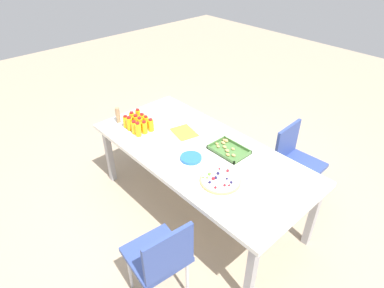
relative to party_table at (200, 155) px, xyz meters
name	(u,v)px	position (x,y,z in m)	size (l,w,h in m)	color
ground_plane	(199,207)	(0.00, 0.00, -0.66)	(12.00, 12.00, 0.00)	tan
party_table	(200,155)	(0.00, 0.00, 0.00)	(2.13, 1.00, 0.72)	silver
chair_far_right	(295,158)	(0.52, 0.82, -0.16)	(0.42, 0.42, 0.83)	#33478C
chair_near_right	(161,256)	(0.53, -0.87, -0.16)	(0.44, 0.44, 0.83)	#33478C
juice_bottle_0	(126,122)	(-0.80, -0.27, 0.12)	(0.06, 0.06, 0.13)	#F9AC14
juice_bottle_1	(130,124)	(-0.73, -0.27, 0.13)	(0.06, 0.06, 0.15)	#F9AB14
juice_bottle_2	(135,127)	(-0.64, -0.27, 0.12)	(0.06, 0.06, 0.14)	#FAAE14
juice_bottle_3	(138,130)	(-0.58, -0.27, 0.13)	(0.06, 0.06, 0.15)	#F9AF14
juice_bottle_4	(132,119)	(-0.80, -0.19, 0.13)	(0.06, 0.06, 0.14)	#F9AC14
juice_bottle_5	(136,121)	(-0.73, -0.19, 0.12)	(0.06, 0.06, 0.14)	#FAAB14
juice_bottle_6	(140,124)	(-0.65, -0.20, 0.13)	(0.06, 0.06, 0.15)	#F9AF14
juice_bottle_7	(145,128)	(-0.58, -0.20, 0.12)	(0.06, 0.06, 0.13)	#FAAC14
juice_bottle_8	(138,116)	(-0.80, -0.12, 0.13)	(0.05, 0.05, 0.15)	#FAAB14
juice_bottle_9	(142,120)	(-0.72, -0.12, 0.12)	(0.06, 0.06, 0.13)	#FAAF14
juice_bottle_10	(146,122)	(-0.65, -0.13, 0.12)	(0.05, 0.05, 0.14)	#FAAE14
juice_bottle_11	(151,125)	(-0.57, -0.12, 0.12)	(0.06, 0.06, 0.13)	#F9AE14
fruit_pizza	(220,180)	(0.42, -0.18, 0.07)	(0.33, 0.33, 0.05)	tan
snack_tray	(228,149)	(0.18, 0.19, 0.07)	(0.34, 0.24, 0.04)	#477238
plate_stack	(191,158)	(0.04, -0.15, 0.07)	(0.19, 0.19, 0.02)	blue
napkin_stack	(239,210)	(0.74, -0.31, 0.06)	(0.15, 0.15, 0.01)	white
cardboard_tube	(118,115)	(-0.94, -0.27, 0.14)	(0.04, 0.04, 0.16)	#9E7A56
paper_folder	(184,132)	(-0.32, 0.09, 0.06)	(0.26, 0.20, 0.01)	yellow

